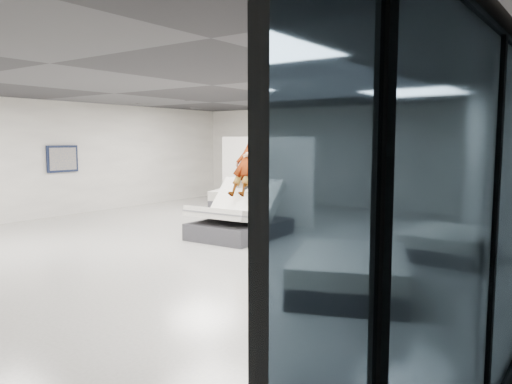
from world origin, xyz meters
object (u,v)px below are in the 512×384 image
(flat_bed_left_far, at_px, (252,200))
(wall_poster, at_px, (63,159))
(person, at_px, (247,178))
(divider_panel, at_px, (266,181))
(flat_bed_right_near, at_px, (347,273))
(hero_bed, at_px, (239,219))
(flat_bed_right_far, at_px, (447,244))
(column, at_px, (476,163))
(remote, at_px, (246,188))

(flat_bed_left_far, bearing_deg, wall_poster, -131.38)
(person, bearing_deg, flat_bed_left_far, 123.30)
(divider_panel, xyz_separation_m, flat_bed_right_near, (4.05, -3.84, -0.83))
(hero_bed, bearing_deg, flat_bed_right_far, 9.99)
(flat_bed_left_far, height_order, wall_poster, wall_poster)
(divider_panel, distance_m, column, 4.89)
(hero_bed, relative_size, divider_panel, 0.86)
(column, bearing_deg, flat_bed_right_near, -93.74)
(hero_bed, distance_m, column, 5.55)
(remote, relative_size, wall_poster, 0.15)
(flat_bed_right_far, bearing_deg, remote, -169.42)
(flat_bed_right_far, distance_m, flat_bed_right_near, 3.06)
(person, relative_size, wall_poster, 1.70)
(flat_bed_left_far, distance_m, column, 6.50)
(remote, relative_size, flat_bed_right_far, 0.08)
(hero_bed, xyz_separation_m, remote, (0.22, -0.00, 0.70))
(remote, distance_m, flat_bed_right_near, 4.21)
(flat_bed_left_far, bearing_deg, column, -0.39)
(person, height_order, divider_panel, divider_panel)
(flat_bed_right_near, xyz_separation_m, flat_bed_left_far, (-5.99, 5.90, 0.03))
(person, distance_m, remote, 0.45)
(person, xyz_separation_m, flat_bed_left_far, (-2.31, 3.30, -0.99))
(divider_panel, bearing_deg, hero_bed, -84.93)
(person, xyz_separation_m, divider_panel, (-0.37, 1.24, -0.19))
(flat_bed_right_near, bearing_deg, column, 86.26)
(person, relative_size, flat_bed_right_far, 0.88)
(remote, relative_size, flat_bed_right_near, 0.06)
(remote, relative_size, column, 0.04)
(remote, height_order, divider_panel, divider_panel)
(remote, xyz_separation_m, wall_poster, (-6.10, -0.40, 0.49))
(remote, xyz_separation_m, divider_panel, (-0.60, 1.58, -0.00))
(flat_bed_right_near, distance_m, column, 6.02)
(flat_bed_right_near, bearing_deg, remote, 146.77)
(hero_bed, distance_m, flat_bed_right_near, 4.31)
(hero_bed, bearing_deg, column, 41.56)
(person, xyz_separation_m, flat_bed_right_far, (4.23, 0.40, -1.05))
(hero_bed, bearing_deg, divider_panel, 103.43)
(divider_panel, xyz_separation_m, flat_bed_right_far, (4.60, -0.84, -0.86))
(flat_bed_right_far, distance_m, flat_bed_left_far, 7.15)
(wall_poster, bearing_deg, column, 21.93)
(hero_bed, xyz_separation_m, wall_poster, (-5.88, -0.41, 1.20))
(wall_poster, bearing_deg, hero_bed, 3.94)
(divider_panel, relative_size, column, 0.76)
(person, distance_m, divider_panel, 1.31)
(remote, bearing_deg, column, 41.51)
(flat_bed_right_far, relative_size, flat_bed_left_far, 0.70)
(person, bearing_deg, divider_panel, 104.82)
(flat_bed_left_far, xyz_separation_m, wall_poster, (-3.56, -4.04, 1.30))
(person, distance_m, wall_poster, 5.92)
(divider_panel, relative_size, flat_bed_right_near, 1.01)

